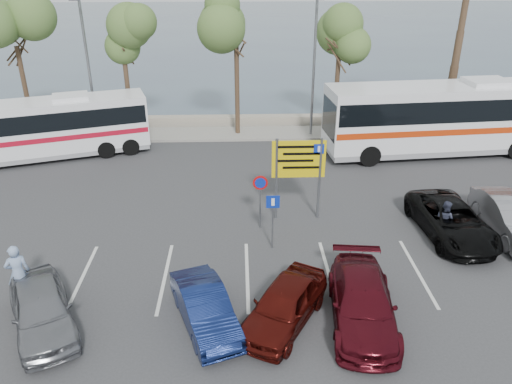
{
  "coord_description": "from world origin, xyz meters",
  "views": [
    {
      "loc": [
        -1.4,
        -15.59,
        10.33
      ],
      "look_at": [
        -0.75,
        3.0,
        1.34
      ],
      "focal_mm": 35.0,
      "sensor_mm": 36.0,
      "label": 1
    }
  ],
  "objects_px": {
    "car_red": "(284,305)",
    "pedestrian_near": "(18,273)",
    "car_silver_b": "(511,218)",
    "car_maroon": "(363,303)",
    "coach_bus_left": "(43,131)",
    "suv_black": "(452,220)",
    "street_lamp_right": "(314,61)",
    "car_silver_a": "(42,309)",
    "pedestrian_far": "(444,219)",
    "direction_sign": "(299,165)",
    "car_blue": "(205,308)",
    "street_lamp_left": "(88,63)",
    "coach_bus_right": "(446,120)"
  },
  "relations": [
    {
      "from": "car_blue",
      "to": "street_lamp_left",
      "type": "bearing_deg",
      "value": 93.65
    },
    {
      "from": "direction_sign",
      "to": "coach_bus_left",
      "type": "distance_m",
      "value": 14.94
    },
    {
      "from": "direction_sign",
      "to": "coach_bus_right",
      "type": "bearing_deg",
      "value": 39.07
    },
    {
      "from": "street_lamp_left",
      "to": "car_silver_a",
      "type": "height_order",
      "value": "street_lamp_left"
    },
    {
      "from": "coach_bus_right",
      "to": "pedestrian_near",
      "type": "distance_m",
      "value": 22.43
    },
    {
      "from": "car_silver_a",
      "to": "suv_black",
      "type": "relative_size",
      "value": 0.84
    },
    {
      "from": "street_lamp_left",
      "to": "suv_black",
      "type": "height_order",
      "value": "street_lamp_left"
    },
    {
      "from": "suv_black",
      "to": "car_silver_b",
      "type": "distance_m",
      "value": 2.4
    },
    {
      "from": "car_silver_a",
      "to": "pedestrian_near",
      "type": "distance_m",
      "value": 1.95
    },
    {
      "from": "street_lamp_left",
      "to": "car_blue",
      "type": "height_order",
      "value": "street_lamp_left"
    },
    {
      "from": "suv_black",
      "to": "pedestrian_far",
      "type": "bearing_deg",
      "value": -167.62
    },
    {
      "from": "suv_black",
      "to": "car_red",
      "type": "bearing_deg",
      "value": -149.08
    },
    {
      "from": "car_blue",
      "to": "car_maroon",
      "type": "bearing_deg",
      "value": -20.07
    },
    {
      "from": "car_silver_b",
      "to": "street_lamp_right",
      "type": "bearing_deg",
      "value": 119.14
    },
    {
      "from": "coach_bus_right",
      "to": "pedestrian_far",
      "type": "distance_m",
      "value": 9.77
    },
    {
      "from": "car_red",
      "to": "suv_black",
      "type": "xyz_separation_m",
      "value": [
        7.12,
        5.0,
        0.01
      ]
    },
    {
      "from": "street_lamp_right",
      "to": "car_maroon",
      "type": "bearing_deg",
      "value": -92.43
    },
    {
      "from": "street_lamp_right",
      "to": "direction_sign",
      "type": "bearing_deg",
      "value": -100.94
    },
    {
      "from": "street_lamp_right",
      "to": "car_maroon",
      "type": "xyz_separation_m",
      "value": [
        -0.72,
        -17.02,
        -3.92
      ]
    },
    {
      "from": "coach_bus_left",
      "to": "car_blue",
      "type": "height_order",
      "value": "coach_bus_left"
    },
    {
      "from": "coach_bus_left",
      "to": "car_blue",
      "type": "distance_m",
      "value": 16.93
    },
    {
      "from": "street_lamp_left",
      "to": "car_red",
      "type": "height_order",
      "value": "street_lamp_left"
    },
    {
      "from": "pedestrian_near",
      "to": "coach_bus_right",
      "type": "bearing_deg",
      "value": -171.55
    },
    {
      "from": "car_blue",
      "to": "direction_sign",
      "type": "bearing_deg",
      "value": 42.15
    },
    {
      "from": "car_red",
      "to": "pedestrian_near",
      "type": "bearing_deg",
      "value": -159.9
    },
    {
      "from": "car_maroon",
      "to": "pedestrian_far",
      "type": "bearing_deg",
      "value": 54.53
    },
    {
      "from": "coach_bus_left",
      "to": "car_red",
      "type": "bearing_deg",
      "value": -49.69
    },
    {
      "from": "direction_sign",
      "to": "pedestrian_near",
      "type": "relative_size",
      "value": 1.8
    },
    {
      "from": "direction_sign",
      "to": "car_maroon",
      "type": "relative_size",
      "value": 0.77
    },
    {
      "from": "coach_bus_left",
      "to": "car_silver_b",
      "type": "distance_m",
      "value": 23.23
    },
    {
      "from": "car_red",
      "to": "pedestrian_far",
      "type": "height_order",
      "value": "pedestrian_far"
    },
    {
      "from": "pedestrian_far",
      "to": "coach_bus_right",
      "type": "bearing_deg",
      "value": -53.57
    },
    {
      "from": "car_maroon",
      "to": "pedestrian_far",
      "type": "height_order",
      "value": "pedestrian_far"
    },
    {
      "from": "street_lamp_left",
      "to": "coach_bus_right",
      "type": "height_order",
      "value": "street_lamp_left"
    },
    {
      "from": "street_lamp_right",
      "to": "car_silver_a",
      "type": "height_order",
      "value": "street_lamp_right"
    },
    {
      "from": "coach_bus_right",
      "to": "pedestrian_near",
      "type": "xyz_separation_m",
      "value": [
        -18.6,
        -12.5,
        -0.92
      ]
    },
    {
      "from": "coach_bus_left",
      "to": "car_maroon",
      "type": "relative_size",
      "value": 2.39
    },
    {
      "from": "car_maroon",
      "to": "car_silver_b",
      "type": "height_order",
      "value": "car_silver_b"
    },
    {
      "from": "car_maroon",
      "to": "street_lamp_right",
      "type": "bearing_deg",
      "value": 93.85
    },
    {
      "from": "street_lamp_right",
      "to": "car_silver_a",
      "type": "distance_m",
      "value": 20.32
    },
    {
      "from": "car_silver_b",
      "to": "car_maroon",
      "type": "bearing_deg",
      "value": -143.83
    },
    {
      "from": "coach_bus_left",
      "to": "car_blue",
      "type": "relative_size",
      "value": 2.96
    },
    {
      "from": "street_lamp_left",
      "to": "car_silver_a",
      "type": "distance_m",
      "value": 17.65
    },
    {
      "from": "street_lamp_right",
      "to": "pedestrian_near",
      "type": "relative_size",
      "value": 4.0
    },
    {
      "from": "direction_sign",
      "to": "pedestrian_far",
      "type": "distance_m",
      "value": 6.14
    },
    {
      "from": "street_lamp_left",
      "to": "street_lamp_right",
      "type": "bearing_deg",
      "value": 0.0
    },
    {
      "from": "car_red",
      "to": "pedestrian_near",
      "type": "relative_size",
      "value": 1.97
    },
    {
      "from": "street_lamp_right",
      "to": "car_blue",
      "type": "bearing_deg",
      "value": -107.98
    },
    {
      "from": "street_lamp_left",
      "to": "pedestrian_far",
      "type": "distance_m",
      "value": 20.94
    },
    {
      "from": "coach_bus_left",
      "to": "pedestrian_near",
      "type": "xyz_separation_m",
      "value": [
        3.39,
        -12.5,
        -0.59
      ]
    }
  ]
}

